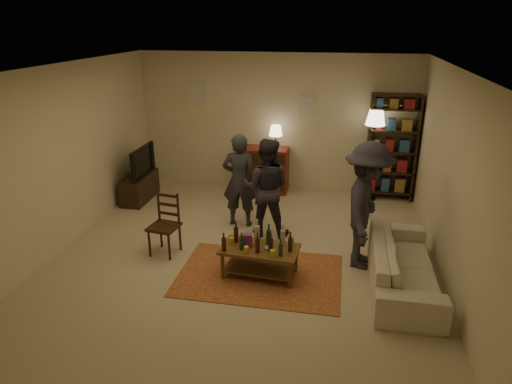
% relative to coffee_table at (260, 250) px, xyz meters
% --- Properties ---
extents(floor, '(6.00, 6.00, 0.00)m').
position_rel_coffee_table_xyz_m(floor, '(-0.32, 0.51, -0.38)').
color(floor, '#C6B793').
rests_on(floor, ground).
extents(room_shell, '(6.00, 6.00, 6.00)m').
position_rel_coffee_table_xyz_m(room_shell, '(-0.97, 3.49, 1.43)').
color(room_shell, beige).
rests_on(room_shell, ground).
extents(rug, '(2.20, 1.50, 0.01)m').
position_rel_coffee_table_xyz_m(rug, '(0.00, -0.01, -0.38)').
color(rug, maroon).
rests_on(rug, ground).
extents(coffee_table, '(1.08, 0.65, 0.76)m').
position_rel_coffee_table_xyz_m(coffee_table, '(0.00, 0.00, 0.00)').
color(coffee_table, brown).
rests_on(coffee_table, ground).
extents(dining_chair, '(0.46, 0.46, 0.93)m').
position_rel_coffee_table_xyz_m(dining_chair, '(-1.49, 0.41, 0.11)').
color(dining_chair, black).
rests_on(dining_chair, ground).
extents(tv_stand, '(0.40, 1.00, 1.06)m').
position_rel_coffee_table_xyz_m(tv_stand, '(-2.77, 2.31, 0.00)').
color(tv_stand, black).
rests_on(tv_stand, ground).
extents(dresser, '(1.00, 0.50, 1.36)m').
position_rel_coffee_table_xyz_m(dresser, '(-0.51, 3.23, 0.09)').
color(dresser, maroon).
rests_on(dresser, ground).
extents(bookshelf, '(0.90, 0.34, 2.02)m').
position_rel_coffee_table_xyz_m(bookshelf, '(1.92, 3.29, 0.65)').
color(bookshelf, black).
rests_on(bookshelf, ground).
extents(floor_lamp, '(0.36, 0.36, 1.74)m').
position_rel_coffee_table_xyz_m(floor_lamp, '(1.58, 3.16, 1.10)').
color(floor_lamp, black).
rests_on(floor_lamp, ground).
extents(sofa, '(0.81, 2.08, 0.61)m').
position_rel_coffee_table_xyz_m(sofa, '(1.88, 0.11, -0.08)').
color(sofa, beige).
rests_on(sofa, ground).
extents(person_left, '(0.58, 0.39, 1.58)m').
position_rel_coffee_table_xyz_m(person_left, '(-0.62, 1.57, 0.41)').
color(person_left, '#2C2A33').
rests_on(person_left, ground).
extents(person_right, '(0.78, 0.62, 1.59)m').
position_rel_coffee_table_xyz_m(person_right, '(-0.13, 1.30, 0.41)').
color(person_right, '#27262D').
rests_on(person_right, ground).
extents(person_by_sofa, '(0.83, 1.24, 1.79)m').
position_rel_coffee_table_xyz_m(person_by_sofa, '(1.38, 0.57, 0.51)').
color(person_by_sofa, '#2B2A33').
rests_on(person_by_sofa, ground).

